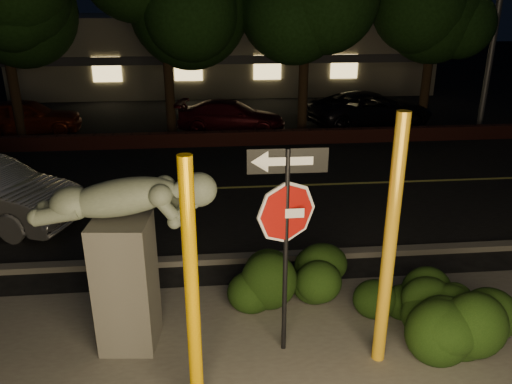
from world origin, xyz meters
The scene contains 17 objects.
ground centered at (0.00, 10.00, 0.00)m, with size 90.00×90.00×0.00m, color black.
road centered at (0.00, 7.00, 0.01)m, with size 80.00×8.00×0.01m, color black.
lane_marking centered at (0.00, 7.00, 0.02)m, with size 80.00×0.12×0.01m, color #C3BD4E.
curb centered at (0.00, 2.90, 0.06)m, with size 80.00×0.25×0.12m, color #4C4944.
brick_wall centered at (0.00, 11.30, 0.25)m, with size 40.00×0.35×0.50m, color #3F1814.
parking_lot centered at (0.00, 17.00, 0.01)m, with size 40.00×12.00×0.01m, color black.
building centered at (0.00, 24.99, 2.00)m, with size 22.00×10.20×4.00m.
yellow_pole_left centered at (-1.35, -0.85, 1.67)m, with size 0.17×0.17×3.35m, color #FFB300.
yellow_pole_right centered at (1.22, -0.16, 1.80)m, with size 0.18×0.18×3.61m, color gold.
signpost centered at (-0.11, 0.18, 2.19)m, with size 1.05×0.07×3.08m.
sculpture centered at (-2.30, 0.55, 1.67)m, with size 2.54×0.90×2.71m.
hedge_center centered at (0.17, 1.46, 0.53)m, with size 2.02×0.95×1.05m, color black.
hedge_right centered at (2.07, 0.60, 0.58)m, with size 1.78×0.95×1.17m, color black.
hedge_far_right centered at (2.57, -0.32, 0.56)m, with size 1.61×1.01×1.12m, color black.
parked_car_red centered at (-7.96, 13.64, 0.67)m, with size 1.59×3.95×1.35m, color maroon.
parked_car_darkred centered at (-0.20, 13.25, 0.60)m, with size 1.69×4.16×1.21m, color #400A10.
parked_car_dark centered at (5.45, 13.62, 0.70)m, with size 2.32×5.04×1.40m, color black.
Camera 1 is at (-1.10, -5.80, 4.84)m, focal length 35.00 mm.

